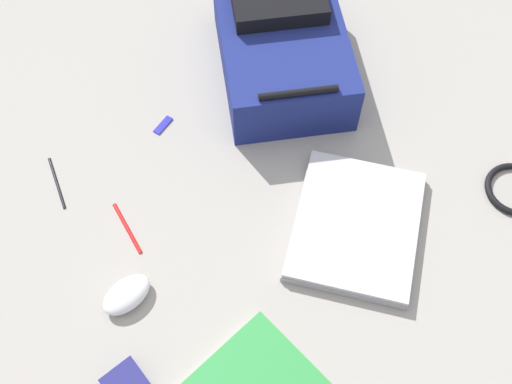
# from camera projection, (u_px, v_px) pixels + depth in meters

# --- Properties ---
(ground_plane) EXTENTS (3.35, 3.35, 0.00)m
(ground_plane) POSITION_uv_depth(u_px,v_px,m) (268.00, 203.00, 1.42)
(ground_plane) COLOR gray
(backpack) EXTENTS (0.51, 0.47, 0.19)m
(backpack) POSITION_uv_depth(u_px,v_px,m) (282.00, 48.00, 1.54)
(backpack) COLOR navy
(backpack) RESTS_ON ground_plane
(laptop) EXTENTS (0.41, 0.42, 0.03)m
(laptop) POSITION_uv_depth(u_px,v_px,m) (356.00, 225.00, 1.37)
(laptop) COLOR #929296
(laptop) RESTS_ON ground_plane
(computer_mouse) EXTENTS (0.07, 0.11, 0.04)m
(computer_mouse) POSITION_uv_depth(u_px,v_px,m) (127.00, 295.00, 1.29)
(computer_mouse) COLOR silver
(computer_mouse) RESTS_ON ground_plane
(pen_black) EXTENTS (0.14, 0.03, 0.01)m
(pen_black) POSITION_uv_depth(u_px,v_px,m) (127.00, 227.00, 1.38)
(pen_black) COLOR red
(pen_black) RESTS_ON ground_plane
(pen_blue) EXTENTS (0.14, 0.05, 0.01)m
(pen_blue) POSITION_uv_depth(u_px,v_px,m) (57.00, 182.00, 1.44)
(pen_blue) COLOR black
(pen_blue) RESTS_ON ground_plane
(earbud_pouch) EXTENTS (0.08, 0.08, 0.03)m
(earbud_pouch) POSITION_uv_depth(u_px,v_px,m) (126.00, 384.00, 1.21)
(earbud_pouch) COLOR navy
(earbud_pouch) RESTS_ON ground_plane
(usb_stick) EXTENTS (0.03, 0.06, 0.01)m
(usb_stick) POSITION_uv_depth(u_px,v_px,m) (163.00, 125.00, 1.52)
(usb_stick) COLOR #191999
(usb_stick) RESTS_ON ground_plane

